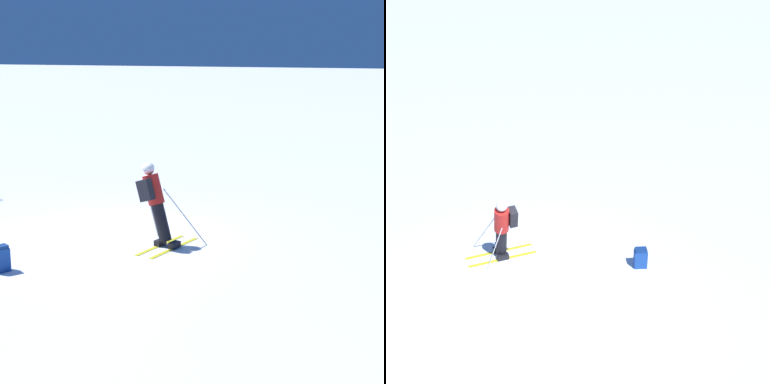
# 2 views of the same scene
# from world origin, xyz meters

# --- Properties ---
(ground_plane) EXTENTS (300.00, 300.00, 0.00)m
(ground_plane) POSITION_xyz_m (0.00, 0.00, 0.00)
(ground_plane) COLOR white
(skier) EXTENTS (1.33, 1.73, 1.79)m
(skier) POSITION_xyz_m (-1.12, -0.00, 0.98)
(skier) COLOR yellow
(skier) RESTS_ON ground
(spare_backpack) EXTENTS (0.33, 0.37, 0.50)m
(spare_backpack) POSITION_xyz_m (0.65, 2.70, 0.24)
(spare_backpack) COLOR #194293
(spare_backpack) RESTS_ON ground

